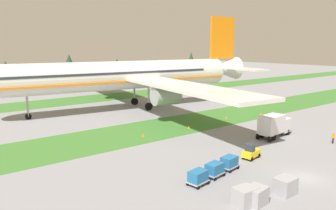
{
  "coord_description": "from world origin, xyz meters",
  "views": [
    {
      "loc": [
        -31.58,
        -16.93,
        14.11
      ],
      "look_at": [
        1.42,
        26.42,
        4.0
      ],
      "focal_mm": 34.1,
      "sensor_mm": 36.0,
      "label": 1
    }
  ],
  "objects_px": {
    "airliner": "(132,75)",
    "taxiway_marker_0": "(227,117)",
    "uld_container_2": "(256,196)",
    "taxiway_marker_2": "(189,127)",
    "cargo_dolly_lead": "(229,162)",
    "ground_crew_marshaller": "(333,137)",
    "cargo_dolly_third": "(198,177)",
    "catering_truck": "(274,125)",
    "ground_crew_loader": "(249,152)",
    "uld_container_0": "(245,196)",
    "taxiway_marker_1": "(261,114)",
    "cargo_dolly_second": "(215,169)",
    "baggage_tug": "(251,152)",
    "uld_container_1": "(285,186)",
    "taxiway_marker_3": "(143,135)"
  },
  "relations": [
    {
      "from": "baggage_tug",
      "to": "taxiway_marker_2",
      "type": "xyz_separation_m",
      "value": [
        3.55,
        16.11,
        -0.57
      ]
    },
    {
      "from": "cargo_dolly_third",
      "to": "cargo_dolly_second",
      "type": "bearing_deg",
      "value": 90.0
    },
    {
      "from": "baggage_tug",
      "to": "ground_crew_marshaller",
      "type": "height_order",
      "value": "baggage_tug"
    },
    {
      "from": "uld_container_0",
      "to": "cargo_dolly_second",
      "type": "bearing_deg",
      "value": 68.87
    },
    {
      "from": "taxiway_marker_1",
      "to": "taxiway_marker_2",
      "type": "xyz_separation_m",
      "value": [
        -19.27,
        0.66,
        0.0
      ]
    },
    {
      "from": "taxiway_marker_1",
      "to": "airliner",
      "type": "bearing_deg",
      "value": 128.28
    },
    {
      "from": "airliner",
      "to": "taxiway_marker_0",
      "type": "bearing_deg",
      "value": -148.78
    },
    {
      "from": "airliner",
      "to": "uld_container_1",
      "type": "bearing_deg",
      "value": 173.84
    },
    {
      "from": "catering_truck",
      "to": "taxiway_marker_2",
      "type": "xyz_separation_m",
      "value": [
        -7.31,
        11.98,
        -1.71
      ]
    },
    {
      "from": "taxiway_marker_0",
      "to": "cargo_dolly_lead",
      "type": "bearing_deg",
      "value": -136.93
    },
    {
      "from": "catering_truck",
      "to": "uld_container_2",
      "type": "relative_size",
      "value": 3.58
    },
    {
      "from": "ground_crew_loader",
      "to": "cargo_dolly_lead",
      "type": "bearing_deg",
      "value": 17.19
    },
    {
      "from": "ground_crew_marshaller",
      "to": "taxiway_marker_0",
      "type": "xyz_separation_m",
      "value": [
        -0.34,
        20.57,
        -0.67
      ]
    },
    {
      "from": "cargo_dolly_lead",
      "to": "ground_crew_marshaller",
      "type": "distance_m",
      "value": 19.91
    },
    {
      "from": "uld_container_0",
      "to": "uld_container_2",
      "type": "relative_size",
      "value": 1.0
    },
    {
      "from": "uld_container_1",
      "to": "taxiway_marker_1",
      "type": "relative_size",
      "value": 4.23
    },
    {
      "from": "cargo_dolly_third",
      "to": "catering_truck",
      "type": "bearing_deg",
      "value": 96.03
    },
    {
      "from": "catering_truck",
      "to": "taxiway_marker_3",
      "type": "relative_size",
      "value": 12.66
    },
    {
      "from": "cargo_dolly_second",
      "to": "uld_container_2",
      "type": "bearing_deg",
      "value": -21.44
    },
    {
      "from": "airliner",
      "to": "uld_container_1",
      "type": "xyz_separation_m",
      "value": [
        -10.63,
        -46.05,
        -6.87
      ]
    },
    {
      "from": "baggage_tug",
      "to": "cargo_dolly_third",
      "type": "height_order",
      "value": "baggage_tug"
    },
    {
      "from": "baggage_tug",
      "to": "taxiway_marker_1",
      "type": "xyz_separation_m",
      "value": [
        22.82,
        15.45,
        -0.58
      ]
    },
    {
      "from": "cargo_dolly_third",
      "to": "taxiway_marker_0",
      "type": "bearing_deg",
      "value": 118.02
    },
    {
      "from": "baggage_tug",
      "to": "taxiway_marker_0",
      "type": "relative_size",
      "value": 5.1
    },
    {
      "from": "airliner",
      "to": "cargo_dolly_lead",
      "type": "height_order",
      "value": "airliner"
    },
    {
      "from": "baggage_tug",
      "to": "taxiway_marker_0",
      "type": "height_order",
      "value": "baggage_tug"
    },
    {
      "from": "catering_truck",
      "to": "taxiway_marker_1",
      "type": "relative_size",
      "value": 15.16
    },
    {
      "from": "baggage_tug",
      "to": "uld_container_1",
      "type": "xyz_separation_m",
      "value": [
        -5.39,
        -8.33,
        0.02
      ]
    },
    {
      "from": "ground_crew_marshaller",
      "to": "taxiway_marker_2",
      "type": "xyz_separation_m",
      "value": [
        -11.26,
        19.32,
        -0.7
      ]
    },
    {
      "from": "uld_container_0",
      "to": "taxiway_marker_1",
      "type": "relative_size",
      "value": 4.23
    },
    {
      "from": "cargo_dolly_lead",
      "to": "taxiway_marker_0",
      "type": "distance_m",
      "value": 26.61
    },
    {
      "from": "cargo_dolly_third",
      "to": "taxiway_marker_0",
      "type": "height_order",
      "value": "cargo_dolly_third"
    },
    {
      "from": "ground_crew_marshaller",
      "to": "taxiway_marker_3",
      "type": "xyz_separation_m",
      "value": [
        -20.26,
        19.94,
        -0.66
      ]
    },
    {
      "from": "cargo_dolly_second",
      "to": "uld_container_2",
      "type": "xyz_separation_m",
      "value": [
        -1.44,
        -6.61,
        -0.11
      ]
    },
    {
      "from": "airliner",
      "to": "taxiway_marker_3",
      "type": "distance_m",
      "value": 24.7
    },
    {
      "from": "uld_container_2",
      "to": "taxiway_marker_2",
      "type": "distance_m",
      "value": 27.2
    },
    {
      "from": "cargo_dolly_second",
      "to": "taxiway_marker_3",
      "type": "distance_m",
      "value": 18.16
    },
    {
      "from": "uld_container_0",
      "to": "uld_container_2",
      "type": "bearing_deg",
      "value": -26.9
    },
    {
      "from": "ground_crew_marshaller",
      "to": "taxiway_marker_2",
      "type": "height_order",
      "value": "ground_crew_marshaller"
    },
    {
      "from": "cargo_dolly_lead",
      "to": "ground_crew_marshaller",
      "type": "height_order",
      "value": "ground_crew_marshaller"
    },
    {
      "from": "taxiway_marker_3",
      "to": "taxiway_marker_1",
      "type": "bearing_deg",
      "value": -2.61
    },
    {
      "from": "uld_container_0",
      "to": "taxiway_marker_2",
      "type": "height_order",
      "value": "uld_container_0"
    },
    {
      "from": "airliner",
      "to": "taxiway_marker_2",
      "type": "xyz_separation_m",
      "value": [
        -1.69,
        -21.61,
        -7.47
      ]
    },
    {
      "from": "airliner",
      "to": "ground_crew_loader",
      "type": "height_order",
      "value": "airliner"
    },
    {
      "from": "uld_container_2",
      "to": "catering_truck",
      "type": "bearing_deg",
      "value": 30.83
    },
    {
      "from": "airliner",
      "to": "taxiway_marker_0",
      "type": "distance_m",
      "value": 23.56
    },
    {
      "from": "baggage_tug",
      "to": "taxiway_marker_3",
      "type": "xyz_separation_m",
      "value": [
        -5.46,
        16.73,
        -0.53
      ]
    },
    {
      "from": "cargo_dolly_lead",
      "to": "taxiway_marker_0",
      "type": "relative_size",
      "value": 4.43
    },
    {
      "from": "ground_crew_marshaller",
      "to": "taxiway_marker_1",
      "type": "xyz_separation_m",
      "value": [
        8.01,
        18.65,
        -0.71
      ]
    },
    {
      "from": "uld_container_0",
      "to": "cargo_dolly_lead",
      "type": "bearing_deg",
      "value": 51.58
    }
  ]
}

